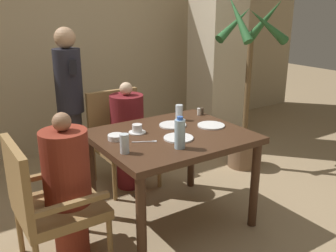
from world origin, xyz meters
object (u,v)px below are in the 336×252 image
standing_host (70,101)px  plate_main_right (173,125)px  plate_dessert_center (211,125)px  glass_tall_mid (124,144)px  chair_left_side (47,201)px  potted_palm (246,107)px  diner_in_left_chair (68,187)px  glass_tall_near (179,112)px  bowl_small (116,137)px  chair_far_side (121,135)px  teacup_with_saucer (137,129)px  plate_main_left (178,138)px  water_bottle (180,134)px  diner_in_far_chair (128,135)px

standing_host → plate_main_right: bearing=-64.4°
plate_dessert_center → glass_tall_mid: glass_tall_mid is taller
chair_left_side → potted_palm: bearing=12.1°
diner_in_left_chair → plate_dessert_center: size_ratio=4.79×
standing_host → plate_dessert_center: bearing=-58.2°
plate_dessert_center → standing_host: bearing=121.8°
glass_tall_near → plate_main_right: bearing=-142.6°
diner_in_left_chair → glass_tall_mid: (0.37, -0.16, 0.29)m
diner_in_left_chair → bowl_small: diner_in_left_chair is taller
standing_host → plate_main_right: (0.51, -1.06, -0.05)m
chair_far_side → standing_host: 0.60m
teacup_with_saucer → plate_main_left: bearing=-56.4°
standing_host → potted_palm: bearing=-23.2°
plate_dessert_center → water_bottle: size_ratio=0.98×
standing_host → teacup_with_saucer: 1.07m
chair_left_side → plate_main_right: size_ratio=4.09×
plate_main_left → teacup_with_saucer: teacup_with_saucer is taller
plate_main_left → glass_tall_near: size_ratio=1.66×
diner_in_far_chair → glass_tall_mid: bearing=-118.1°
teacup_with_saucer → diner_in_left_chair: bearing=-165.5°
diner_in_far_chair → plate_main_right: (0.12, -0.60, 0.24)m
standing_host → plate_dessert_center: (0.77, -1.25, -0.05)m
plate_main_right → plate_dessert_center: 0.32m
diner_in_far_chair → chair_left_side: bearing=-142.9°
potted_palm → plate_dessert_center: size_ratio=8.21×
bowl_small → plate_main_left: bearing=-31.1°
diner_in_far_chair → standing_host: (-0.39, 0.46, 0.29)m
chair_left_side → plate_main_right: bearing=8.1°
diner_in_left_chair → standing_host: standing_host is taller
bowl_small → teacup_with_saucer: bearing=13.5°
diner_in_left_chair → glass_tall_near: (1.12, 0.27, 0.29)m
chair_far_side → teacup_with_saucer: size_ratio=6.73×
chair_far_side → glass_tall_mid: bearing=-114.7°
plate_dessert_center → glass_tall_mid: 0.89m
potted_palm → plate_main_right: potted_palm is taller
potted_palm → plate_main_right: bearing=-164.2°
diner_in_left_chair → teacup_with_saucer: 0.71m
chair_left_side → water_bottle: 1.01m
plate_dessert_center → glass_tall_mid: bearing=-171.2°
diner_in_far_chair → glass_tall_near: diner_in_far_chair is taller
bowl_small → potted_palm: bearing=12.4°
diner_in_left_chair → diner_in_far_chair: bearing=41.6°
diner_in_left_chair → standing_host: bearing=69.0°
glass_tall_near → glass_tall_mid: bearing=-150.5°
plate_main_right → plate_dessert_center: (0.26, -0.18, 0.00)m
potted_palm → standing_host: bearing=156.8°
diner_in_far_chair → potted_palm: size_ratio=0.57×
chair_left_side → plate_dessert_center: chair_left_side is taller
chair_left_side → bowl_small: (0.58, 0.12, 0.30)m
potted_palm → glass_tall_near: (-1.05, -0.23, 0.15)m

